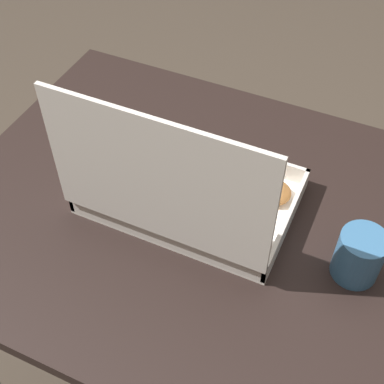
% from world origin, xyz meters
% --- Properties ---
extents(ground_plane, '(8.00, 8.00, 0.00)m').
position_xyz_m(ground_plane, '(0.00, 0.00, 0.00)').
color(ground_plane, '#42382D').
extents(dining_table, '(0.93, 0.74, 0.75)m').
position_xyz_m(dining_table, '(0.00, 0.00, 0.62)').
color(dining_table, black).
rests_on(dining_table, ground_plane).
extents(donut_box, '(0.38, 0.26, 0.30)m').
position_xyz_m(donut_box, '(0.02, 0.02, 0.81)').
color(donut_box, silver).
rests_on(donut_box, dining_table).
extents(coffee_mug, '(0.08, 0.08, 0.09)m').
position_xyz_m(coffee_mug, '(-0.30, 0.02, 0.79)').
color(coffee_mug, teal).
rests_on(coffee_mug, dining_table).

